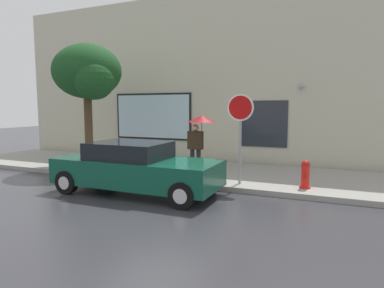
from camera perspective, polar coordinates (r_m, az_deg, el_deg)
name	(u,v)px	position (r m, az deg, el deg)	size (l,w,h in m)	color
ground_plane	(154,194)	(9.01, -6.52, -8.69)	(60.00, 60.00, 0.00)	#333338
sidewalk	(197,172)	(11.63, 0.79, -4.84)	(20.00, 4.00, 0.15)	gray
building_facade	(219,79)	(13.81, 4.69, 11.09)	(20.00, 0.67, 7.00)	beige
parked_car	(136,168)	(9.10, -9.76, -4.12)	(4.53, 1.86, 1.39)	#0F4C38
fire_hydrant	(305,174)	(9.46, 19.04, -5.02)	(0.30, 0.44, 0.77)	red
pedestrian_with_umbrella	(199,128)	(10.59, 1.31, 2.74)	(0.94, 0.94, 1.93)	black
street_tree	(88,74)	(12.89, -17.55, 11.54)	(2.66, 2.26, 4.51)	#4C3823
stop_sign	(240,121)	(9.37, 8.37, 4.00)	(0.76, 0.10, 2.56)	gray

